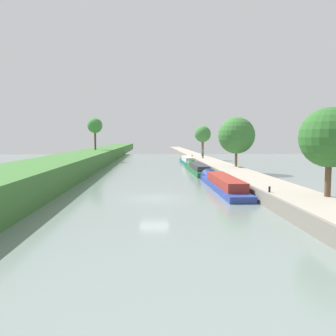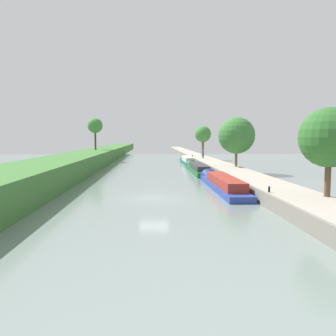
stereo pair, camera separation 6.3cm
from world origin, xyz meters
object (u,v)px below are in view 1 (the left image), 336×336
object	(u,v)px
narrowboat_teal	(187,161)
mooring_bollard_far	(192,156)
mooring_bollard_near	(269,189)
narrowboat_blue	(222,183)
narrowboat_green	(197,168)
person_walking	(203,154)

from	to	relation	value
narrowboat_teal	mooring_bollard_far	bearing A→B (deg)	75.08
narrowboat_teal	mooring_bollard_near	xyz separation A→B (m)	(1.91, -42.60, 0.65)
mooring_bollard_far	mooring_bollard_near	bearing A→B (deg)	-90.00
narrowboat_blue	narrowboat_green	xyz separation A→B (m)	(-0.22, 17.05, -0.02)
narrowboat_green	narrowboat_teal	bearing A→B (deg)	89.50
narrowboat_green	mooring_bollard_near	xyz separation A→B (m)	(2.05, -26.11, 0.71)
mooring_bollard_near	narrowboat_green	bearing A→B (deg)	94.49
narrowboat_teal	person_walking	world-z (taller)	person_walking
narrowboat_teal	person_walking	distance (m)	3.95
narrowboat_teal	mooring_bollard_far	xyz separation A→B (m)	(1.91, 7.15, 0.65)
narrowboat_teal	person_walking	bearing A→B (deg)	22.30
narrowboat_green	narrowboat_blue	bearing A→B (deg)	-89.27
narrowboat_green	person_walking	size ratio (longest dim) A/B	9.55
narrowboat_blue	narrowboat_green	distance (m)	17.05
narrowboat_blue	person_walking	size ratio (longest dim) A/B	10.00
mooring_bollard_near	person_walking	bearing A→B (deg)	87.99
narrowboat_teal	mooring_bollard_near	size ratio (longest dim) A/B	32.95
narrowboat_teal	person_walking	xyz separation A→B (m)	(3.45, 1.41, 1.30)
narrowboat_blue	mooring_bollard_near	world-z (taller)	mooring_bollard_near
narrowboat_blue	narrowboat_teal	xyz separation A→B (m)	(-0.07, 33.54, 0.05)
narrowboat_blue	person_walking	world-z (taller)	person_walking
narrowboat_blue	narrowboat_teal	world-z (taller)	narrowboat_teal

